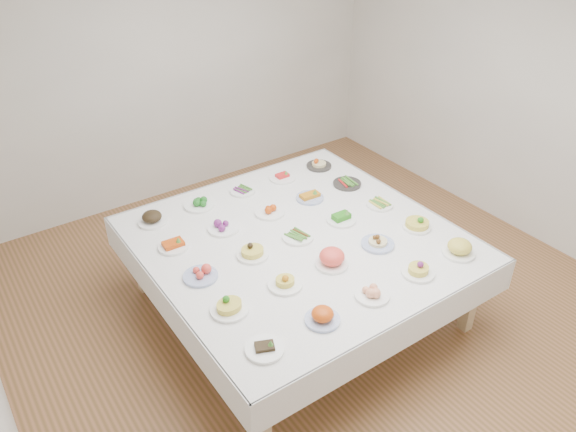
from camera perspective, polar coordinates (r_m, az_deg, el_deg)
room_envelope at (r=4.16m, az=2.85°, el=11.19°), size 5.02×5.02×2.81m
display_table at (r=4.58m, az=1.07°, el=-2.85°), size 2.40×2.40×0.75m
dish_0 at (r=3.58m, az=-2.40°, el=-13.09°), size 0.25×0.25×0.10m
dish_1 at (r=3.76m, az=3.53°, el=-9.95°), size 0.24×0.24×0.13m
dish_2 at (r=3.99m, az=8.56°, el=-7.61°), size 0.25×0.25×0.10m
dish_3 at (r=4.24m, az=13.15°, el=-5.01°), size 0.26×0.25×0.15m
dish_4 at (r=4.52m, az=17.06°, el=-2.89°), size 0.26×0.26×0.16m
dish_5 at (r=3.84m, az=-6.02°, el=-8.72°), size 0.26×0.26×0.16m
dish_6 at (r=4.03m, az=-0.30°, el=-6.53°), size 0.25×0.25×0.12m
dish_7 at (r=4.22m, az=4.49°, el=-4.14°), size 0.28×0.28×0.16m
dish_8 at (r=4.48m, az=9.14°, el=-2.31°), size 0.26×0.26×0.14m
dish_9 at (r=4.75m, az=13.02°, el=-0.48°), size 0.23×0.23×0.15m
dish_10 at (r=4.15m, az=-8.92°, el=-5.66°), size 0.25×0.25×0.11m
dish_11 at (r=4.31m, az=-3.65°, el=-3.30°), size 0.24×0.24×0.15m
dish_12 at (r=4.53m, az=1.00°, el=-1.99°), size 0.25×0.25×0.06m
dish_13 at (r=4.75m, az=5.44°, el=-0.02°), size 0.25×0.25×0.11m
dish_14 at (r=5.02m, az=9.31°, el=1.28°), size 0.23×0.23×0.06m
dish_15 at (r=4.50m, az=-11.59°, el=-2.74°), size 0.24×0.24×0.10m
dish_16 at (r=4.65m, az=-6.61°, el=-0.89°), size 0.26×0.26×0.11m
dish_17 at (r=4.83m, az=-1.88°, el=0.68°), size 0.25×0.25×0.10m
dish_18 at (r=5.04m, az=2.24°, el=2.18°), size 0.24×0.24×0.11m
dish_19 at (r=5.30m, az=6.03°, el=3.41°), size 0.26×0.26×0.06m
dish_20 at (r=4.83m, az=-13.68°, el=0.02°), size 0.27×0.27×0.15m
dish_21 at (r=4.99m, az=-9.06°, el=1.51°), size 0.26×0.26×0.12m
dish_22 at (r=5.18m, az=-4.63°, el=2.62°), size 0.23×0.23×0.05m
dish_23 at (r=5.38m, az=-0.58°, el=4.12°), size 0.25×0.25×0.09m
dish_24 at (r=5.59m, az=3.17°, el=5.53°), size 0.24×0.24×0.13m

